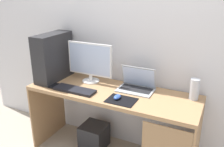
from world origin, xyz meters
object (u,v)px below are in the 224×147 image
Objects in this scene: subwoofer at (94,136)px; cell_phone at (54,86)px; mouse_left at (117,97)px; speaker at (194,89)px; keyboard at (75,90)px; monitor at (90,62)px; laptop at (137,85)px; pc_tower at (53,57)px.

cell_phone is at bearing -148.25° from subwoofer.
cell_phone is at bearing -178.96° from mouse_left.
speaker is 0.71× the size of subwoofer.
speaker reaches higher than keyboard.
monitor is 1.06m from speaker.
laptop is 1.80× the size of speaker.
mouse_left is (0.45, 0.02, 0.01)m from keyboard.
subwoofer is at bearing 152.52° from mouse_left.
keyboard is at bearing -1.63° from cell_phone.
monitor is at bearing 149.47° from mouse_left.
speaker is at bearing 2.66° from monitor.
cell_phone is 0.74m from subwoofer.
laptop is 0.54m from speaker.
pc_tower is 0.41m from monitor.
subwoofer is (0.08, 0.21, -0.64)m from keyboard.
pc_tower is 0.99× the size of monitor.
pc_tower is at bearing 168.88° from mouse_left.
speaker is 0.69m from mouse_left.
monitor reaches higher than laptop.
pc_tower reaches higher than speaker.
mouse_left is 0.74× the size of cell_phone.
mouse_left is at bearing 2.57° from keyboard.
keyboard reaches higher than subwoofer.
subwoofer is at bearing 70.22° from keyboard.
mouse_left is (-0.08, -0.27, -0.02)m from laptop.
laptop reaches higher than mouse_left.
speaker is 1.11m from keyboard.
keyboard is at bearing -25.61° from pc_tower.
laptop is 0.81m from subwoofer.
mouse_left is 0.35× the size of subwoofer.
laptop is (0.51, 0.02, -0.17)m from monitor.
pc_tower is 1.18× the size of keyboard.
mouse_left is (0.83, -0.16, -0.23)m from pc_tower.
pc_tower is at bearing -173.03° from laptop.
laptop reaches higher than speaker.
keyboard is 0.45m from mouse_left.
monitor reaches higher than keyboard.
monitor is at bearing 13.29° from pc_tower.
monitor is at bearing -177.34° from speaker.
cell_phone is (-0.70, -0.01, -0.02)m from mouse_left.
laptop is 3.62× the size of mouse_left.
subwoofer is (0.46, 0.03, -0.87)m from pc_tower.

